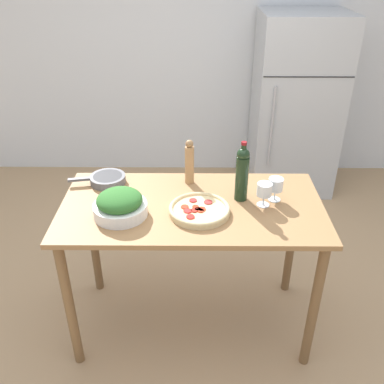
{
  "coord_description": "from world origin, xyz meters",
  "views": [
    {
      "loc": [
        0.02,
        -2.02,
        2.18
      ],
      "look_at": [
        0.0,
        0.04,
        0.97
      ],
      "focal_mm": 40.0,
      "sensor_mm": 36.0,
      "label": 1
    }
  ],
  "objects_px": {
    "homemade_pizza": "(199,210)",
    "wine_glass_near": "(264,191)",
    "wine_glass_far": "(276,185)",
    "salad_bowl": "(120,205)",
    "cast_iron_skillet": "(107,179)",
    "wine_bottle": "(242,173)",
    "pepper_mill": "(189,162)",
    "refrigerator": "(296,106)"
  },
  "relations": [
    {
      "from": "salad_bowl",
      "to": "cast_iron_skillet",
      "type": "distance_m",
      "value": 0.38
    },
    {
      "from": "wine_bottle",
      "to": "homemade_pizza",
      "type": "xyz_separation_m",
      "value": [
        -0.24,
        -0.15,
        -0.15
      ]
    },
    {
      "from": "wine_glass_near",
      "to": "wine_bottle",
      "type": "bearing_deg",
      "value": 150.84
    },
    {
      "from": "wine_bottle",
      "to": "salad_bowl",
      "type": "distance_m",
      "value": 0.69
    },
    {
      "from": "refrigerator",
      "to": "wine_bottle",
      "type": "xyz_separation_m",
      "value": [
        -0.69,
        -1.82,
        0.24
      ]
    },
    {
      "from": "wine_glass_near",
      "to": "refrigerator",
      "type": "bearing_deg",
      "value": 73.14
    },
    {
      "from": "wine_bottle",
      "to": "salad_bowl",
      "type": "height_order",
      "value": "wine_bottle"
    },
    {
      "from": "wine_bottle",
      "to": "pepper_mill",
      "type": "xyz_separation_m",
      "value": [
        -0.29,
        0.19,
        -0.03
      ]
    },
    {
      "from": "refrigerator",
      "to": "wine_bottle",
      "type": "distance_m",
      "value": 1.96
    },
    {
      "from": "wine_bottle",
      "to": "cast_iron_skillet",
      "type": "xyz_separation_m",
      "value": [
        -0.79,
        0.18,
        -0.14
      ]
    },
    {
      "from": "homemade_pizza",
      "to": "wine_bottle",
      "type": "bearing_deg",
      "value": 32.19
    },
    {
      "from": "wine_bottle",
      "to": "cast_iron_skillet",
      "type": "distance_m",
      "value": 0.83
    },
    {
      "from": "wine_glass_near",
      "to": "pepper_mill",
      "type": "relative_size",
      "value": 0.49
    },
    {
      "from": "refrigerator",
      "to": "salad_bowl",
      "type": "relative_size",
      "value": 5.79
    },
    {
      "from": "wine_glass_near",
      "to": "salad_bowl",
      "type": "xyz_separation_m",
      "value": [
        -0.78,
        -0.1,
        -0.03
      ]
    },
    {
      "from": "wine_bottle",
      "to": "wine_glass_far",
      "type": "relative_size",
      "value": 2.6
    },
    {
      "from": "refrigerator",
      "to": "wine_glass_near",
      "type": "distance_m",
      "value": 1.98
    },
    {
      "from": "wine_glass_far",
      "to": "salad_bowl",
      "type": "height_order",
      "value": "salad_bowl"
    },
    {
      "from": "refrigerator",
      "to": "salad_bowl",
      "type": "bearing_deg",
      "value": -124.16
    },
    {
      "from": "salad_bowl",
      "to": "homemade_pizza",
      "type": "distance_m",
      "value": 0.42
    },
    {
      "from": "wine_bottle",
      "to": "homemade_pizza",
      "type": "relative_size",
      "value": 1.06
    },
    {
      "from": "homemade_pizza",
      "to": "wine_glass_near",
      "type": "bearing_deg",
      "value": 12.9
    },
    {
      "from": "wine_glass_near",
      "to": "pepper_mill",
      "type": "distance_m",
      "value": 0.49
    },
    {
      "from": "cast_iron_skillet",
      "to": "salad_bowl",
      "type": "bearing_deg",
      "value": -69.31
    },
    {
      "from": "refrigerator",
      "to": "wine_glass_far",
      "type": "bearing_deg",
      "value": -105.32
    },
    {
      "from": "wine_glass_near",
      "to": "homemade_pizza",
      "type": "relative_size",
      "value": 0.41
    },
    {
      "from": "cast_iron_skillet",
      "to": "homemade_pizza",
      "type": "bearing_deg",
      "value": -30.82
    },
    {
      "from": "wine_bottle",
      "to": "wine_glass_near",
      "type": "xyz_separation_m",
      "value": [
        0.12,
        -0.07,
        -0.08
      ]
    },
    {
      "from": "homemade_pizza",
      "to": "cast_iron_skillet",
      "type": "distance_m",
      "value": 0.65
    },
    {
      "from": "pepper_mill",
      "to": "salad_bowl",
      "type": "xyz_separation_m",
      "value": [
        -0.37,
        -0.36,
        -0.07
      ]
    },
    {
      "from": "wine_glass_far",
      "to": "wine_glass_near",
      "type": "bearing_deg",
      "value": -140.47
    },
    {
      "from": "pepper_mill",
      "to": "salad_bowl",
      "type": "relative_size",
      "value": 0.97
    },
    {
      "from": "wine_bottle",
      "to": "cast_iron_skillet",
      "type": "height_order",
      "value": "wine_bottle"
    },
    {
      "from": "wine_bottle",
      "to": "pepper_mill",
      "type": "distance_m",
      "value": 0.35
    },
    {
      "from": "pepper_mill",
      "to": "wine_glass_near",
      "type": "bearing_deg",
      "value": -31.93
    },
    {
      "from": "homemade_pizza",
      "to": "cast_iron_skillet",
      "type": "xyz_separation_m",
      "value": [
        -0.56,
        0.33,
        0.01
      ]
    },
    {
      "from": "refrigerator",
      "to": "wine_glass_near",
      "type": "relative_size",
      "value": 12.31
    },
    {
      "from": "wine_glass_far",
      "to": "pepper_mill",
      "type": "xyz_separation_m",
      "value": [
        -0.49,
        0.2,
        0.04
      ]
    },
    {
      "from": "wine_glass_far",
      "to": "homemade_pizza",
      "type": "relative_size",
      "value": 0.41
    },
    {
      "from": "salad_bowl",
      "to": "homemade_pizza",
      "type": "xyz_separation_m",
      "value": [
        0.42,
        0.02,
        -0.04
      ]
    },
    {
      "from": "wine_bottle",
      "to": "cast_iron_skillet",
      "type": "bearing_deg",
      "value": 167.04
    },
    {
      "from": "salad_bowl",
      "to": "wine_bottle",
      "type": "bearing_deg",
      "value": 14.6
    }
  ]
}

